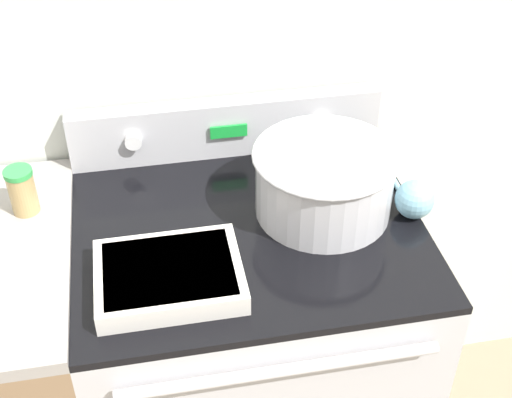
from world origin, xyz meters
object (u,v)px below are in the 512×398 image
object	(u,v)px
casserole_dish	(169,275)
ladle	(413,198)
spice_jar_green_cap	(22,191)
mixing_bowl	(324,179)

from	to	relation	value
casserole_dish	ladle	bearing A→B (deg)	13.10
casserole_dish	spice_jar_green_cap	world-z (taller)	spice_jar_green_cap
ladle	spice_jar_green_cap	xyz separation A→B (m)	(-0.84, 0.15, 0.03)
casserole_dish	spice_jar_green_cap	size ratio (longest dim) A/B	2.63
mixing_bowl	ladle	bearing A→B (deg)	-13.20
mixing_bowl	ladle	world-z (taller)	mixing_bowl
mixing_bowl	ladle	distance (m)	0.20
mixing_bowl	casserole_dish	size ratio (longest dim) A/B	1.11
mixing_bowl	spice_jar_green_cap	distance (m)	0.66
casserole_dish	ladle	size ratio (longest dim) A/B	0.95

